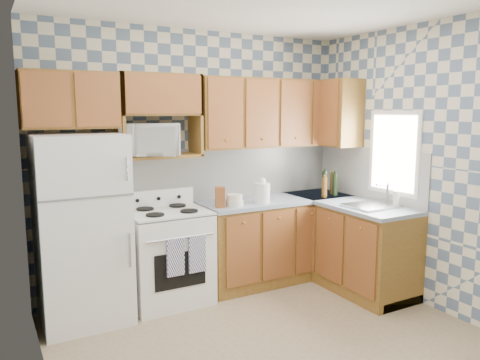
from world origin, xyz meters
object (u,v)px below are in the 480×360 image
refrigerator (82,229)px  electric_kettle (262,193)px  microwave (150,140)px  stove_body (168,257)px

refrigerator → electric_kettle: size_ratio=8.08×
microwave → electric_kettle: 1.28m
refrigerator → microwave: microwave is taller
stove_body → refrigerator: bearing=-178.2°
microwave → stove_body: bearing=-23.3°
refrigerator → stove_body: bearing=1.8°
refrigerator → electric_kettle: 1.83m
microwave → electric_kettle: size_ratio=2.68×
refrigerator → stove_body: 0.89m
refrigerator → stove_body: size_ratio=1.87×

